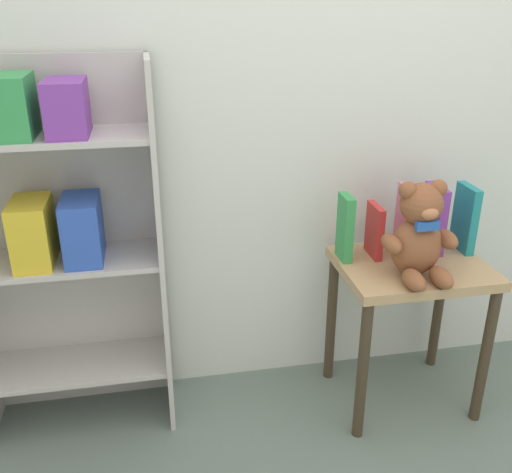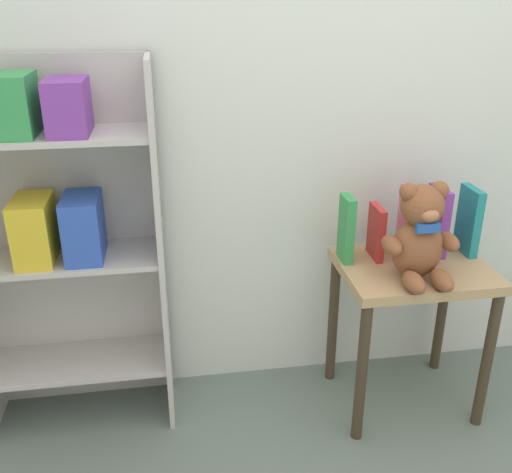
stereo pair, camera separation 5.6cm
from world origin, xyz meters
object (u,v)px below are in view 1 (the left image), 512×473
(book_standing_purple, at_px, (434,219))
(book_standing_teal, at_px, (465,218))
(bookshelf_side, at_px, (60,231))
(book_standing_red, at_px, (375,231))
(book_standing_pink, at_px, (406,221))
(teddy_bear, at_px, (419,234))
(display_table, at_px, (410,290))
(book_standing_green, at_px, (345,228))

(book_standing_purple, height_order, book_standing_teal, same)
(bookshelf_side, xyz_separation_m, book_standing_red, (1.12, -0.05, -0.07))
(book_standing_pink, bearing_deg, book_standing_teal, 1.76)
(teddy_bear, xyz_separation_m, book_standing_red, (-0.08, 0.19, -0.06))
(teddy_bear, distance_m, book_standing_teal, 0.33)
(book_standing_pink, xyz_separation_m, book_standing_purple, (0.12, 0.01, -0.00))
(book_standing_pink, distance_m, book_standing_purple, 0.12)
(bookshelf_side, distance_m, display_table, 1.27)
(book_standing_purple, bearing_deg, book_standing_green, -177.02)
(book_standing_green, relative_size, book_standing_red, 1.24)
(bookshelf_side, xyz_separation_m, display_table, (1.24, -0.14, -0.28))
(book_standing_green, bearing_deg, book_standing_teal, -0.14)
(display_table, distance_m, book_standing_teal, 0.35)
(bookshelf_side, relative_size, book_standing_red, 6.72)
(book_standing_pink, height_order, book_standing_teal, book_standing_pink)
(teddy_bear, relative_size, book_standing_teal, 1.34)
(book_standing_pink, bearing_deg, teddy_bear, -99.15)
(display_table, xyz_separation_m, teddy_bear, (-0.04, -0.09, 0.27))
(book_standing_green, xyz_separation_m, book_standing_purple, (0.36, 0.01, 0.00))
(book_standing_green, xyz_separation_m, book_standing_teal, (0.47, -0.00, 0.00))
(display_table, height_order, book_standing_purple, book_standing_purple)
(book_standing_green, bearing_deg, book_standing_red, 4.32)
(display_table, bearing_deg, book_standing_green, 159.59)
(book_standing_purple, bearing_deg, teddy_bear, -127.96)
(book_standing_pink, relative_size, book_standing_teal, 1.04)
(book_standing_red, distance_m, book_standing_pink, 0.12)
(bookshelf_side, height_order, book_standing_pink, bookshelf_side)
(book_standing_red, xyz_separation_m, book_standing_purple, (0.24, 0.00, 0.03))
(teddy_bear, xyz_separation_m, book_standing_green, (-0.20, 0.18, -0.03))
(teddy_bear, height_order, book_standing_red, teddy_bear)
(teddy_bear, bearing_deg, display_table, 68.30)
(teddy_bear, relative_size, book_standing_purple, 1.34)
(display_table, relative_size, book_standing_purple, 2.34)
(book_standing_red, bearing_deg, bookshelf_side, 179.05)
(display_table, height_order, book_standing_pink, book_standing_pink)
(bookshelf_side, xyz_separation_m, teddy_bear, (1.20, -0.23, -0.01))
(teddy_bear, xyz_separation_m, book_standing_pink, (0.04, 0.18, -0.02))
(book_standing_green, distance_m, book_standing_pink, 0.24)
(display_table, relative_size, teddy_bear, 1.75)
(book_standing_red, xyz_separation_m, book_standing_teal, (0.36, -0.01, 0.03))
(book_standing_green, relative_size, book_standing_pink, 0.93)
(book_standing_teal, bearing_deg, book_standing_purple, 173.49)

